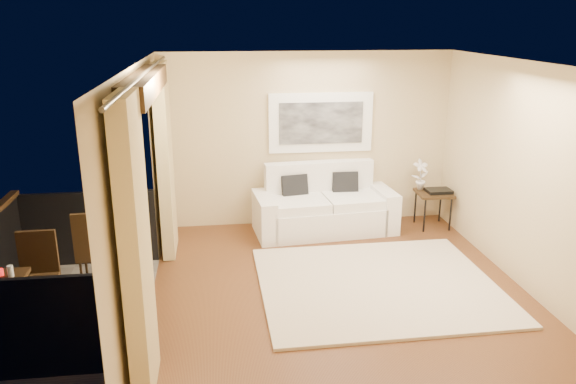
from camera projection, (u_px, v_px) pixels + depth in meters
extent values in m
plane|color=brown|center=(340.00, 292.00, 6.79)|extent=(5.00, 5.00, 0.00)
plane|color=white|center=(347.00, 64.00, 5.98)|extent=(5.00, 5.00, 0.00)
plane|color=#C6B185|center=(307.00, 140.00, 8.75)|extent=(4.50, 0.00, 4.50)
plane|color=#C6B185|center=(420.00, 284.00, 4.02)|extent=(4.50, 0.00, 4.50)
plane|color=#C6B185|center=(528.00, 178.00, 6.66)|extent=(0.00, 5.00, 5.00)
plane|color=#C6B185|center=(157.00, 154.00, 7.86)|extent=(0.00, 2.70, 2.70)
plane|color=#C6B185|center=(112.00, 264.00, 4.35)|extent=(0.00, 2.70, 2.70)
plane|color=#C6B185|center=(132.00, 81.00, 5.75)|extent=(0.00, 2.40, 2.40)
cube|color=#312010|center=(144.00, 84.00, 5.77)|extent=(0.28, 2.40, 0.22)
cube|color=#605B56|center=(70.00, 313.00, 6.42)|extent=(1.80, 2.60, 0.12)
cube|color=black|center=(88.00, 228.00, 7.45)|extent=(1.80, 0.06, 1.00)
cube|color=black|center=(29.00, 329.00, 5.05)|extent=(1.80, 0.06, 1.00)
cube|color=#D8C285|center=(165.00, 161.00, 7.60)|extent=(0.16, 0.75, 2.62)
cube|color=#D8C285|center=(136.00, 251.00, 4.67)|extent=(0.16, 0.75, 2.62)
cylinder|color=#4C473F|center=(145.00, 73.00, 5.74)|extent=(0.04, 4.80, 0.04)
cube|color=white|center=(321.00, 123.00, 8.67)|extent=(1.62, 0.05, 0.92)
cube|color=black|center=(321.00, 123.00, 8.63)|extent=(1.30, 0.02, 0.64)
cube|color=beige|center=(377.00, 284.00, 6.94)|extent=(2.91, 2.54, 0.04)
cube|color=white|center=(325.00, 218.00, 8.66)|extent=(1.80, 1.06, 0.43)
cube|color=white|center=(319.00, 187.00, 8.87)|extent=(1.74, 0.38, 0.83)
cube|color=white|center=(264.00, 216.00, 8.43)|extent=(0.32, 0.93, 0.63)
cube|color=white|center=(382.00, 208.00, 8.83)|extent=(0.32, 0.93, 0.63)
cube|color=white|center=(299.00, 203.00, 8.46)|extent=(0.88, 0.88, 0.14)
cube|color=white|center=(351.00, 199.00, 8.63)|extent=(0.88, 0.88, 0.14)
cube|color=black|center=(295.00, 188.00, 8.62)|extent=(0.43, 0.26, 0.42)
cube|color=black|center=(345.00, 185.00, 8.79)|extent=(0.41, 0.20, 0.42)
cube|color=#312010|center=(434.00, 193.00, 8.75)|extent=(0.54, 0.54, 0.04)
cylinder|color=black|center=(425.00, 216.00, 8.62)|extent=(0.03, 0.03, 0.53)
cylinder|color=black|center=(450.00, 214.00, 8.67)|extent=(0.03, 0.03, 0.53)
cylinder|color=black|center=(415.00, 207.00, 9.01)|extent=(0.03, 0.03, 0.53)
cylinder|color=black|center=(440.00, 206.00, 9.06)|extent=(0.03, 0.03, 0.53)
cube|color=black|center=(439.00, 191.00, 8.73)|extent=(0.39, 0.29, 0.05)
imported|color=white|center=(421.00, 175.00, 8.82)|extent=(0.28, 0.22, 0.49)
cylinder|color=#312010|center=(15.00, 323.00, 5.51)|extent=(0.04, 0.04, 0.62)
cylinder|color=#312010|center=(29.00, 300.00, 5.95)|extent=(0.04, 0.04, 0.62)
cube|color=#312010|center=(98.00, 252.00, 6.72)|extent=(0.49, 0.49, 0.05)
cube|color=#312010|center=(94.00, 237.00, 6.45)|extent=(0.46, 0.09, 0.60)
cylinder|color=#312010|center=(117.00, 264.00, 7.00)|extent=(0.03, 0.03, 0.47)
cylinder|color=#312010|center=(86.00, 266.00, 6.93)|extent=(0.03, 0.03, 0.47)
cylinder|color=#312010|center=(115.00, 277.00, 6.66)|extent=(0.03, 0.03, 0.47)
cylinder|color=#312010|center=(82.00, 280.00, 6.59)|extent=(0.03, 0.03, 0.47)
cube|color=#312010|center=(36.00, 281.00, 6.07)|extent=(0.42, 0.42, 0.05)
cube|color=#312010|center=(38.00, 254.00, 6.18)|extent=(0.41, 0.06, 0.54)
cylinder|color=#312010|center=(19.00, 309.00, 5.96)|extent=(0.03, 0.03, 0.42)
cylinder|color=#312010|center=(51.00, 307.00, 6.01)|extent=(0.03, 0.03, 0.42)
cylinder|color=#312010|center=(28.00, 295.00, 6.28)|extent=(0.03, 0.03, 0.42)
cylinder|color=#312010|center=(59.00, 292.00, 6.33)|extent=(0.03, 0.03, 0.42)
cylinder|color=red|center=(1.00, 272.00, 5.69)|extent=(0.06, 0.06, 0.07)
cylinder|color=white|center=(10.00, 271.00, 5.65)|extent=(0.06, 0.06, 0.12)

